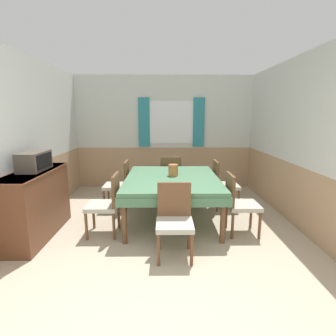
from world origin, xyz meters
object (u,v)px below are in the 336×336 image
Objects in this scene: tv at (34,161)px; chair_head_window at (171,176)px; dining_table at (172,183)px; chair_head_near at (174,218)px; chair_right_far at (223,183)px; chair_left_far at (120,183)px; chair_right_near at (239,202)px; chair_left_near at (107,202)px; vase at (173,170)px; sideboard at (36,204)px.

chair_head_window is at bearing 40.63° from tv.
chair_head_near is at bearing -90.00° from dining_table.
chair_right_far is 1.67× the size of tv.
chair_right_near is at bearing -119.58° from chair_left_far.
chair_left_near is (-1.89, 0.00, 0.00)m from chair_right_near.
chair_right_far is (0.00, 1.07, 0.00)m from chair_right_near.
vase is (0.97, 0.64, 0.33)m from chair_left_near.
chair_left_far is 1.57m from tv.
chair_left_near is 1.00× the size of chair_right_far.
chair_right_near is at bearing -34.50° from vase.
vase is (-0.92, 0.64, 0.33)m from chair_right_near.
chair_right_near is 1.67× the size of tv.
sideboard is 0.60m from tv.
tv is (-1.93, -0.53, 0.46)m from dining_table.
chair_head_near is 0.65× the size of sideboard.
chair_head_near is (-0.95, -0.59, 0.00)m from chair_right_near.
dining_table is at bearing -119.58° from chair_right_near.
chair_left_near is 1.20m from vase.
chair_left_far is at bearing 48.78° from sideboard.
dining_table is 2.03m from sideboard.
vase is at bearing 77.61° from dining_table.
chair_head_window is 2.61m from tv.
chair_right_near is 0.65× the size of sideboard.
chair_left_near reaches higher than dining_table.
sideboard reaches higher than chair_right_far.
chair_left_far is 1.11m from vase.
chair_head_window is 1.00× the size of chair_right_far.
dining_table is at bearing 16.98° from sideboard.
chair_left_near is 1.11m from chair_head_near.
chair_left_near is 1.00× the size of chair_head_window.
chair_head_near is at bearing -90.00° from chair_head_window.
chair_head_near reaches higher than dining_table.
chair_left_far reaches higher than dining_table.
dining_table is at bearing -90.00° from chair_head_window.
tv reaches higher than chair_head_window.
chair_head_near is at bearing -58.13° from chair_right_near.
tv is (-2.87, -1.07, 0.60)m from chair_right_far.
chair_right_far is at bearing -119.65° from chair_head_near.
chair_right_far is 4.70× the size of vase.
chair_head_near is at bearing -121.87° from chair_left_near.
chair_head_near is 4.70× the size of vase.
chair_right_far is at bearing -60.42° from chair_left_near.
chair_right_far is 1.08m from vase.
chair_head_near is 1.00× the size of chair_head_window.
tv reaches higher than chair_left_far.
chair_head_near is at bearing -15.46° from sideboard.
chair_left_far is 1.89m from chair_right_far.
chair_head_window is at bearing -150.35° from chair_right_near.
vase reaches higher than chair_left_near.
chair_head_near is 1.27m from vase.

